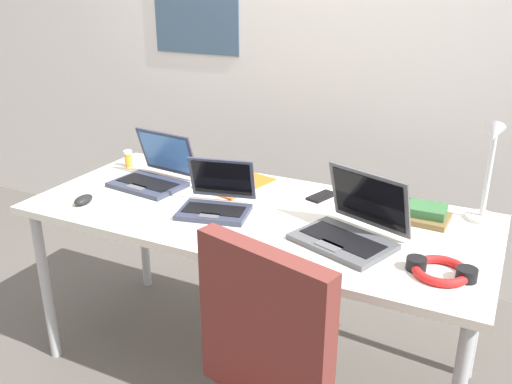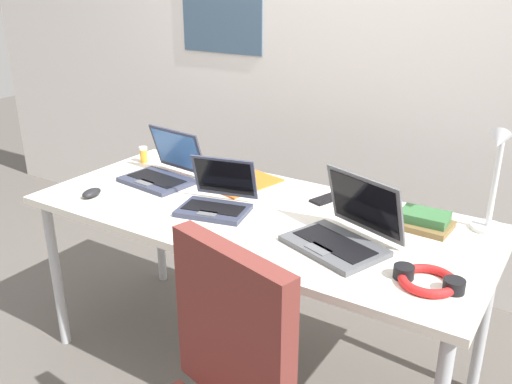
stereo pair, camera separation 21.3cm
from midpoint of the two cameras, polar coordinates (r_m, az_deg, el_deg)
ground_plane at (r=2.55m, az=2.51°, el=-17.46°), size 12.00×12.00×0.00m
wall_back at (r=3.00m, az=13.90°, el=15.18°), size 6.00×0.13×2.60m
desk at (r=2.18m, az=2.80°, el=-3.39°), size 1.80×0.80×0.74m
desk_lamp at (r=2.12m, az=26.06°, el=0.93°), size 0.12×0.18×0.40m
laptop_near_mouse at (r=2.48m, az=-7.17°, el=2.14°), size 0.34×0.31×0.22m
laptop_back_right at (r=1.92m, az=12.22°, el=-4.18°), size 0.40×0.38×0.24m
laptop_center at (r=2.16m, az=-1.25°, el=-0.85°), size 0.31×0.29×0.20m
computer_mouse at (r=2.36m, az=-14.20°, el=-0.14°), size 0.07×0.10×0.03m
cell_phone at (r=2.29m, az=9.89°, el=-0.78°), size 0.10×0.15×0.01m
headphones at (r=1.77m, az=20.74°, el=-8.60°), size 0.21×0.18×0.04m
pill_bottle at (r=2.74m, az=-9.39°, el=3.82°), size 0.04×0.04×0.08m
book_stack at (r=2.14m, az=19.70°, el=-2.87°), size 0.21×0.16×0.06m
paper_folder_front_left at (r=2.44m, az=1.03°, el=0.94°), size 0.29×0.35×0.01m
coffee_mug at (r=2.70m, az=-5.47°, el=3.81°), size 0.11×0.08×0.09m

